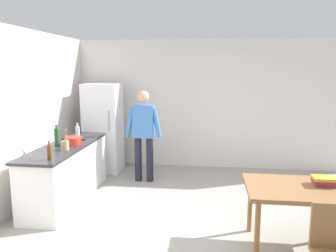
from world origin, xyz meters
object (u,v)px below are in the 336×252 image
Objects in this scene: utensil_jar at (65,145)px; person at (144,130)px; refrigerator at (103,128)px; cooking_pot at (73,141)px; bottle_beer_brown at (49,152)px; book_stack at (325,181)px; bottle_water_clear at (78,133)px; dining_table at (308,194)px; bottle_wine_green at (57,137)px.

person is at bearing 56.16° from utensil_jar.
refrigerator is 1.91m from utensil_jar.
cooking_pot is (-0.94, -0.98, -0.02)m from person.
person is at bearing 65.43° from bottle_beer_brown.
person is at bearing 141.18° from book_stack.
refrigerator is 6.53× the size of book_stack.
dining_table is at bearing -23.45° from bottle_water_clear.
book_stack is (3.47, -0.70, -0.17)m from utensil_jar.
utensil_jar is at bearing -43.27° from bottle_wine_green.
bottle_water_clear reaches higher than book_stack.
refrigerator is 1.10m from person.
dining_table is 0.26m from book_stack.
utensil_jar reaches higher than book_stack.
person is at bearing 35.40° from bottle_water_clear.
dining_table is (2.35, -2.15, -0.31)m from person.
dining_table is 3.37m from utensil_jar.
cooking_pot is 1.54× the size of bottle_beer_brown.
refrigerator is 6.92× the size of bottle_beer_brown.
refrigerator is at bearing 90.26° from cooking_pot.
dining_table is 5.08× the size of book_stack.
bottle_wine_green reaches higher than bottle_water_clear.
bottle_water_clear is at bearing 156.55° from dining_table.
person is at bearing 46.22° from cooking_pot.
book_stack is (3.54, -1.36, -0.22)m from bottle_water_clear.
utensil_jar is (0.03, -0.38, 0.02)m from cooking_pot.
person reaches higher than bottle_beer_brown.
bottle_wine_green is (-1.14, -1.14, 0.07)m from person.
utensil_jar is 1.07× the size of bottle_water_clear.
person is 3.28m from book_stack.
cooking_pot is (0.01, -1.54, 0.06)m from refrigerator.
refrigerator is 1.29× the size of dining_table.
bottle_water_clear is 3.80m from book_stack.
bottle_wine_green reaches higher than book_stack.
bottle_wine_green is at bearing 108.73° from bottle_beer_brown.
person is 6.17× the size of book_stack.
bottle_beer_brown is at bearing -86.70° from utensil_jar.
dining_table is (3.30, -2.70, -0.23)m from refrigerator.
person is 1.21m from bottle_water_clear.
bottle_water_clear reaches higher than dining_table.
dining_table is 4.37× the size of utensil_jar.
refrigerator is at bearing 91.64° from bottle_beer_brown.
cooking_pot is at bearing -133.78° from person.
bottle_beer_brown reaches higher than dining_table.
cooking_pot is at bearing 160.56° from dining_table.
book_stack is at bearing -11.36° from utensil_jar.
dining_table is at bearing -19.44° from cooking_pot.
person is 1.64m from utensil_jar.
bottle_wine_green is (-0.19, -1.69, 0.15)m from refrigerator.
cooking_pot is at bearing 162.97° from book_stack.
bottle_beer_brown is at bearing -71.27° from bottle_wine_green.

